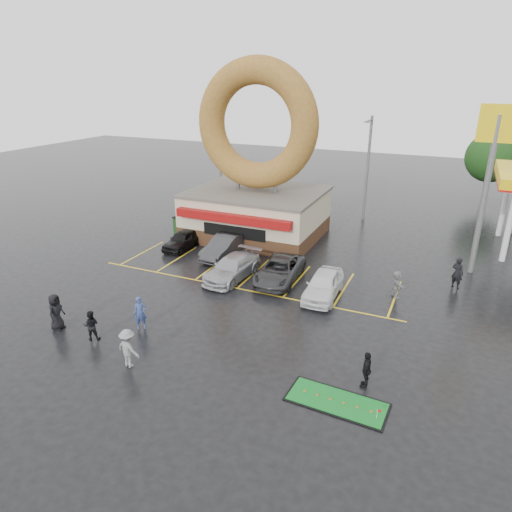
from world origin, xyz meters
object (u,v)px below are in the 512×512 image
at_px(streetlight_left, 219,157).
at_px(person_blue, 140,313).
at_px(shell_sign, 491,160).
at_px(car_black, 183,240).
at_px(person_cameraman, 367,369).
at_px(car_dgrey, 225,246).
at_px(dumpster, 186,226).
at_px(streetlight_mid, 367,166).
at_px(putting_green, 337,402).
at_px(car_silver, 232,268).
at_px(car_white, 323,285).
at_px(car_grey, 280,270).
at_px(donut_shop, 256,181).

distance_m(streetlight_left, person_blue, 24.30).
xyz_separation_m(shell_sign, streetlight_left, (-23.00, 7.92, -2.60)).
distance_m(car_black, person_cameraman, 19.25).
xyz_separation_m(car_black, car_dgrey, (3.70, -0.24, 0.11)).
bearing_deg(dumpster, person_blue, -56.64).
bearing_deg(streetlight_mid, putting_green, -80.41).
bearing_deg(car_silver, car_white, 3.31).
bearing_deg(streetlight_left, car_dgrey, -60.50).
bearing_deg(streetlight_mid, car_dgrey, -118.43).
bearing_deg(person_cameraman, car_silver, -126.35).
bearing_deg(car_dgrey, streetlight_mid, 63.95).
height_order(streetlight_mid, car_black, streetlight_mid).
bearing_deg(dumpster, car_grey, -18.20).
height_order(car_white, person_cameraman, person_cameraman).
bearing_deg(streetlight_left, car_silver, -59.34).
height_order(streetlight_mid, car_white, streetlight_mid).
relative_size(car_grey, dumpster, 2.80).
bearing_deg(car_white, car_silver, 175.96).
bearing_deg(car_white, streetlight_left, 132.12).
distance_m(car_grey, person_cameraman, 11.03).
bearing_deg(car_dgrey, putting_green, -44.38).
height_order(streetlight_mid, person_blue, streetlight_mid).
relative_size(shell_sign, car_white, 2.39).
bearing_deg(car_grey, shell_sign, 26.72).
distance_m(streetlight_left, car_dgrey, 14.53).
height_order(donut_shop, car_dgrey, donut_shop).
xyz_separation_m(car_black, car_white, (11.92, -3.52, 0.09)).
bearing_deg(car_black, person_cameraman, -34.47).
relative_size(car_black, car_grey, 0.78).
xyz_separation_m(streetlight_left, car_silver, (9.04, -15.25, -4.07)).
distance_m(car_dgrey, car_grey, 5.52).
xyz_separation_m(donut_shop, person_cameraman, (12.08, -15.82, -3.64)).
bearing_deg(streetlight_left, person_blue, -71.53).
bearing_deg(person_cameraman, car_white, -150.98).
relative_size(shell_sign, person_blue, 6.02).
xyz_separation_m(streetlight_mid, person_blue, (-6.40, -23.75, -3.90)).
relative_size(streetlight_mid, dumpster, 5.00).
relative_size(donut_shop, car_black, 3.44).
bearing_deg(car_dgrey, car_black, 178.66).
bearing_deg(car_white, car_dgrey, 155.99).
distance_m(donut_shop, person_cameraman, 20.23).
xyz_separation_m(donut_shop, dumpster, (-5.45, -1.89, -3.81)).
distance_m(car_black, person_blue, 11.71).
bearing_deg(dumpster, putting_green, -32.86).
relative_size(shell_sign, person_cameraman, 6.46).
relative_size(car_dgrey, person_blue, 2.68).
distance_m(streetlight_left, car_grey, 19.12).
bearing_deg(car_black, car_dgrey, -3.89).
distance_m(shell_sign, dumpster, 22.50).
relative_size(car_black, car_dgrey, 0.83).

